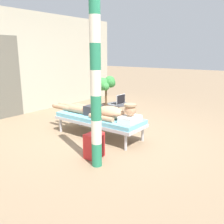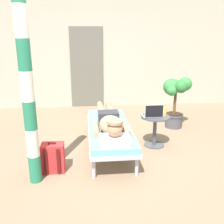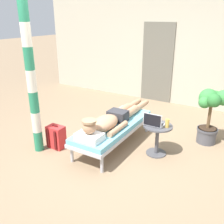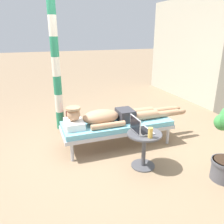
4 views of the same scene
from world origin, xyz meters
name	(u,v)px [view 4 (image 4 of 4)]	position (x,y,z in m)	size (l,w,h in m)	color
ground_plane	(111,150)	(0.00, 0.00, 0.00)	(40.00, 40.00, 0.00)	#8C7256
lounge_chair	(117,125)	(-0.17, 0.17, 0.35)	(0.67, 1.85, 0.42)	#B7B7BC
person_reclining	(114,116)	(-0.17, 0.12, 0.52)	(0.53, 2.17, 0.33)	white
side_table	(144,144)	(0.61, 0.28, 0.36)	(0.48, 0.48, 0.52)	#4C4C51
laptop	(139,128)	(0.55, 0.23, 0.58)	(0.31, 0.24, 0.23)	silver
drink_glass	(150,133)	(0.76, 0.28, 0.59)	(0.06, 0.06, 0.14)	gold
backpack	(74,121)	(-1.00, -0.41, 0.20)	(0.30, 0.26, 0.42)	red
porch_post	(56,67)	(-1.19, -0.64, 1.23)	(0.15, 0.15, 2.46)	#267F59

